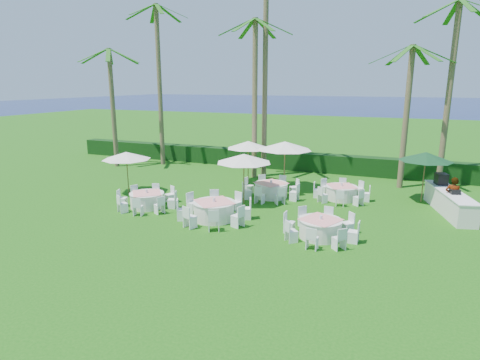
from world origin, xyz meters
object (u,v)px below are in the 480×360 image
object	(u,v)px
banquet_table_b	(214,210)
umbrella_a	(126,156)
umbrella_d	(285,146)
buffet_table	(449,201)
banquet_table_f	(341,192)
staff_person	(453,196)
banquet_table_a	(147,200)
umbrella_b	(244,158)
banquet_table_c	(320,228)
umbrella_green	(426,157)
umbrella_c	(248,145)
banquet_table_e	(271,190)

from	to	relation	value
banquet_table_b	umbrella_a	world-z (taller)	umbrella_a
umbrella_d	buffet_table	size ratio (longest dim) A/B	0.67
banquet_table_f	buffet_table	distance (m)	4.93
staff_person	umbrella_d	bearing A→B (deg)	-3.87
banquet_table_a	staff_person	bearing A→B (deg)	17.12
umbrella_a	buffet_table	bearing A→B (deg)	10.03
umbrella_b	buffet_table	xyz separation A→B (m)	(9.33, 2.14, -1.72)
banquet_table_a	banquet_table_b	xyz separation A→B (m)	(3.76, -0.39, 0.05)
banquet_table_b	banquet_table_c	xyz separation A→B (m)	(4.73, -0.36, -0.04)
umbrella_d	umbrella_green	size ratio (longest dim) A/B	1.16
umbrella_d	umbrella_green	xyz separation A→B (m)	(7.14, 0.13, -0.15)
banquet_table_a	banquet_table_b	size ratio (longest dim) A/B	0.90
banquet_table_b	umbrella_b	world-z (taller)	umbrella_b
umbrella_c	umbrella_green	distance (m)	9.53
banquet_table_e	staff_person	distance (m)	8.48
banquet_table_f	banquet_table_e	bearing A→B (deg)	-164.54
banquet_table_e	umbrella_d	distance (m)	2.81
banquet_table_f	umbrella_a	distance (m)	11.47
banquet_table_c	umbrella_a	xyz separation A→B (m)	(-10.92, 2.50, 1.69)
umbrella_a	umbrella_c	bearing A→B (deg)	41.70
buffet_table	umbrella_a	bearing A→B (deg)	-169.97
banquet_table_e	umbrella_a	bearing A→B (deg)	-163.59
banquet_table_a	buffet_table	xyz separation A→B (m)	(13.39, 4.55, 0.17)
banquet_table_b	banquet_table_c	world-z (taller)	banquet_table_b
umbrella_c	umbrella_d	xyz separation A→B (m)	(2.38, -0.55, 0.16)
banquet_table_b	banquet_table_a	bearing A→B (deg)	174.09
banquet_table_c	umbrella_d	distance (m)	7.67
banquet_table_c	banquet_table_f	distance (m)	5.65
banquet_table_c	banquet_table_e	world-z (taller)	banquet_table_e
umbrella_d	umbrella_c	bearing A→B (deg)	167.12
banquet_table_f	umbrella_d	world-z (taller)	umbrella_d
staff_person	buffet_table	bearing A→B (deg)	-72.75
banquet_table_c	banquet_table_e	size ratio (longest dim) A/B	0.95
banquet_table_a	banquet_table_e	size ratio (longest dim) A/B	0.93
banquet_table_f	buffet_table	xyz separation A→B (m)	(4.92, -0.35, 0.18)
banquet_table_e	banquet_table_c	bearing A→B (deg)	-53.20
banquet_table_f	umbrella_b	world-z (taller)	umbrella_b
banquet_table_a	umbrella_b	distance (m)	5.08
banquet_table_c	staff_person	world-z (taller)	staff_person
banquet_table_b	banquet_table_e	distance (m)	4.50
banquet_table_b	umbrella_c	distance (m)	7.10
umbrella_c	banquet_table_e	bearing A→B (deg)	-47.73
umbrella_d	buffet_table	world-z (taller)	umbrella_d
banquet_table_f	umbrella_d	distance (m)	4.03
banquet_table_c	umbrella_green	xyz separation A→B (m)	(3.80, 6.71, 1.93)
banquet_table_a	banquet_table_f	size ratio (longest dim) A/B	1.01
banquet_table_f	umbrella_c	world-z (taller)	umbrella_c
banquet_table_a	buffet_table	size ratio (longest dim) A/B	0.63
banquet_table_b	banquet_table_f	world-z (taller)	banquet_table_b
banquet_table_e	banquet_table_f	bearing A→B (deg)	15.46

